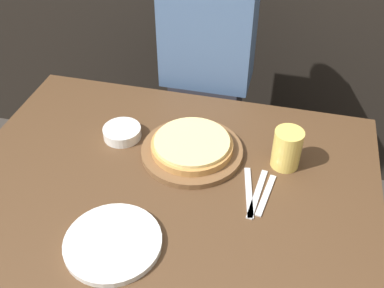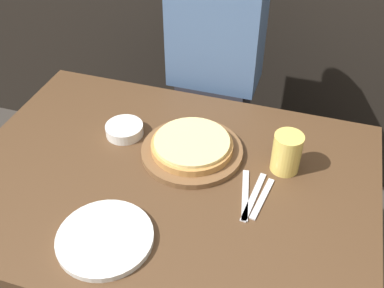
{
  "view_description": "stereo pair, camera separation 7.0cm",
  "coord_description": "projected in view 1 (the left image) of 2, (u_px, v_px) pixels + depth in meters",
  "views": [
    {
      "loc": [
        0.3,
        -0.92,
        1.73
      ],
      "look_at": [
        0.04,
        0.13,
        0.81
      ],
      "focal_mm": 42.0,
      "sensor_mm": 36.0,
      "label": 1
    },
    {
      "loc": [
        0.37,
        -0.9,
        1.73
      ],
      "look_at": [
        0.04,
        0.13,
        0.81
      ],
      "focal_mm": 42.0,
      "sensor_mm": 36.0,
      "label": 2
    }
  ],
  "objects": [
    {
      "name": "pizza_on_board",
      "position": [
        192.0,
        148.0,
        1.43
      ],
      "size": [
        0.33,
        0.33,
        0.06
      ],
      "color": "brown",
      "rests_on": "dining_table"
    },
    {
      "name": "spoon",
      "position": [
        266.0,
        194.0,
        1.31
      ],
      "size": [
        0.04,
        0.17,
        0.0
      ],
      "color": "silver",
      "rests_on": "dining_table"
    },
    {
      "name": "diner_person",
      "position": [
        207.0,
        97.0,
        1.88
      ],
      "size": [
        0.35,
        0.2,
        1.35
      ],
      "color": "#33333D",
      "rests_on": "ground_plane"
    },
    {
      "name": "dining_table",
      "position": [
        172.0,
        255.0,
        1.61
      ],
      "size": [
        1.26,
        0.91,
        0.77
      ],
      "color": "#4C331E",
      "rests_on": "ground_plane"
    },
    {
      "name": "dinner_plate",
      "position": [
        113.0,
        243.0,
        1.17
      ],
      "size": [
        0.26,
        0.26,
        0.02
      ],
      "color": "silver",
      "rests_on": "dining_table"
    },
    {
      "name": "fork",
      "position": [
        249.0,
        191.0,
        1.31
      ],
      "size": [
        0.06,
        0.2,
        0.0
      ],
      "color": "silver",
      "rests_on": "dining_table"
    },
    {
      "name": "dinner_knife",
      "position": [
        257.0,
        193.0,
        1.31
      ],
      "size": [
        0.04,
        0.2,
        0.0
      ],
      "color": "silver",
      "rests_on": "dining_table"
    },
    {
      "name": "side_bowl",
      "position": [
        122.0,
        132.0,
        1.5
      ],
      "size": [
        0.13,
        0.13,
        0.04
      ],
      "color": "silver",
      "rests_on": "dining_table"
    },
    {
      "name": "beer_glass",
      "position": [
        287.0,
        147.0,
        1.36
      ],
      "size": [
        0.09,
        0.09,
        0.13
      ],
      "color": "#E5C65B",
      "rests_on": "dining_table"
    }
  ]
}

